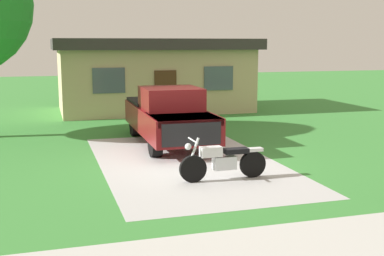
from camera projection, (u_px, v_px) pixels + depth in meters
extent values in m
plane|color=#3B8638|center=(188.00, 163.00, 13.87)|extent=(80.00, 80.00, 0.00)
cube|color=#B6B6B6|center=(188.00, 162.00, 13.87)|extent=(4.82, 8.37, 0.01)
cube|color=beige|center=(289.00, 245.00, 8.21)|extent=(36.00, 1.80, 0.01)
cylinder|color=black|center=(193.00, 169.00, 11.85)|extent=(0.66, 0.13, 0.66)
cylinder|color=black|center=(253.00, 164.00, 12.30)|extent=(0.66, 0.13, 0.66)
cube|color=silver|center=(224.00, 163.00, 12.07)|extent=(0.56, 0.27, 0.32)
cube|color=silver|center=(211.00, 152.00, 11.92)|extent=(0.52, 0.26, 0.24)
cube|color=black|center=(236.00, 151.00, 12.11)|extent=(0.60, 0.29, 0.12)
cube|color=silver|center=(253.00, 150.00, 12.24)|extent=(0.48, 0.20, 0.08)
cylinder|color=silver|center=(193.00, 154.00, 11.79)|extent=(0.33, 0.06, 0.77)
cylinder|color=silver|center=(193.00, 140.00, 11.73)|extent=(0.05, 0.70, 0.04)
sphere|color=silver|center=(188.00, 147.00, 11.72)|extent=(0.16, 0.16, 0.16)
cylinder|color=black|center=(209.00, 140.00, 14.97)|extent=(0.31, 0.84, 0.84)
cylinder|color=black|center=(155.00, 143.00, 14.52)|extent=(0.31, 0.84, 0.84)
cylinder|color=black|center=(179.00, 122.00, 18.29)|extent=(0.31, 0.84, 0.84)
cylinder|color=black|center=(135.00, 124.00, 17.84)|extent=(0.31, 0.84, 0.84)
cube|color=maroon|center=(168.00, 120.00, 16.39)|extent=(2.06, 5.62, 0.80)
cube|color=maroon|center=(183.00, 119.00, 14.59)|extent=(1.92, 1.92, 0.20)
cube|color=maroon|center=(171.00, 98.00, 15.88)|extent=(1.82, 1.92, 0.70)
cube|color=#3F4C56|center=(177.00, 104.00, 15.14)|extent=(1.70, 0.18, 0.60)
cube|color=black|center=(158.00, 107.00, 17.81)|extent=(1.92, 2.42, 0.50)
cube|color=black|center=(191.00, 134.00, 13.75)|extent=(1.70, 0.12, 0.64)
cube|color=tan|center=(153.00, 80.00, 24.62)|extent=(9.00, 5.00, 3.00)
cube|color=#383333|center=(153.00, 44.00, 24.32)|extent=(9.60, 5.60, 0.50)
cube|color=#4C2D19|center=(166.00, 94.00, 22.30)|extent=(1.00, 0.08, 2.10)
cube|color=#4C5966|center=(109.00, 81.00, 21.48)|extent=(1.40, 0.06, 1.10)
cube|color=#4C5966|center=(219.00, 78.00, 22.90)|extent=(1.40, 0.06, 1.10)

